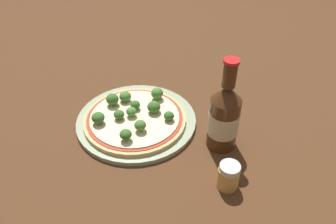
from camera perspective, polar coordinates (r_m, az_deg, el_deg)
ground_plane at (r=0.82m, az=-6.01°, el=-1.70°), size 3.00×3.00×0.00m
plate at (r=0.81m, az=-5.51°, el=-1.50°), size 0.29×0.29×0.01m
pizza at (r=0.80m, az=-5.78°, el=-1.14°), size 0.25×0.25×0.01m
broccoli_floret_0 at (r=0.81m, az=-5.84°, el=1.25°), size 0.02×0.02×0.02m
broccoli_floret_1 at (r=0.72m, az=-7.39°, el=-3.89°), size 0.03×0.03×0.03m
broccoli_floret_2 at (r=0.83m, az=-9.66°, el=2.20°), size 0.03×0.03×0.03m
broccoli_floret_3 at (r=0.74m, az=-4.87°, el=-2.30°), size 0.03×0.03×0.03m
broccoli_floret_4 at (r=0.79m, az=-6.20°, el=0.07°), size 0.02×0.02×0.02m
broccoli_floret_5 at (r=0.84m, az=-7.45°, el=2.70°), size 0.03×0.03×0.03m
broccoli_floret_6 at (r=0.78m, az=-12.09°, el=-0.97°), size 0.03×0.03×0.03m
broccoli_floret_7 at (r=0.79m, az=-2.47°, el=0.89°), size 0.03×0.03×0.03m
broccoli_floret_8 at (r=0.78m, az=-8.54°, el=-0.44°), size 0.03×0.03×0.02m
broccoli_floret_9 at (r=0.77m, az=0.10°, el=-0.82°), size 0.02×0.02×0.02m
broccoli_floret_10 at (r=0.84m, az=-1.92°, el=3.27°), size 0.03×0.03×0.03m
beer_bottle at (r=0.71m, az=9.74°, el=-0.74°), size 0.07×0.07×0.22m
pepper_shaker at (r=0.66m, az=10.49°, el=-10.91°), size 0.04×0.04×0.06m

